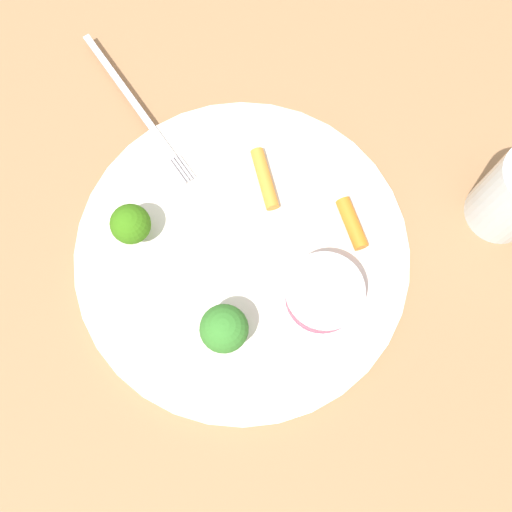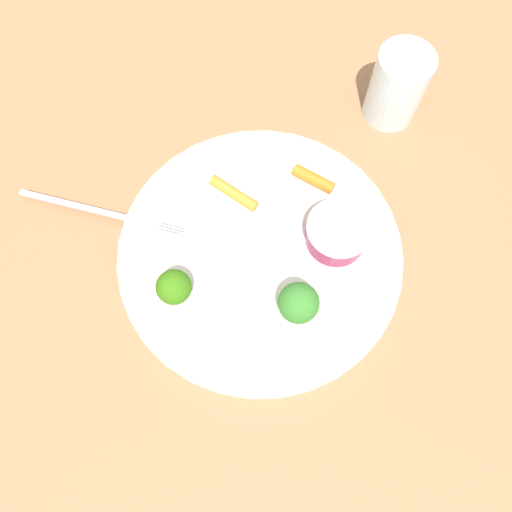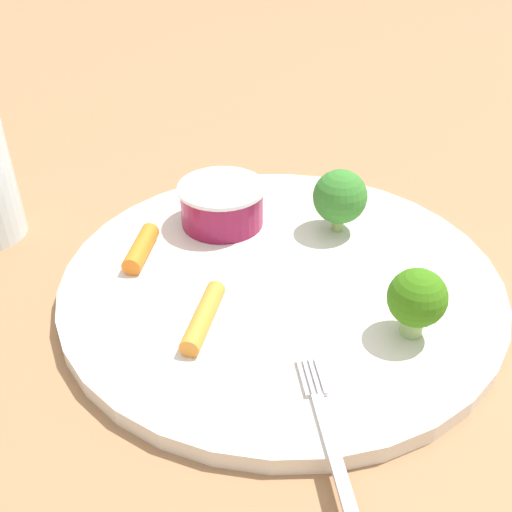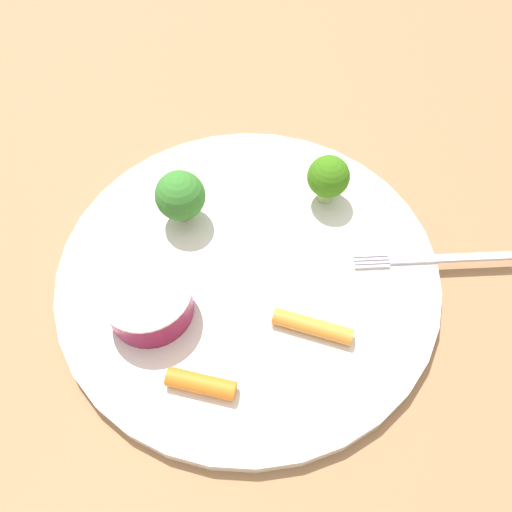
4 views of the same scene
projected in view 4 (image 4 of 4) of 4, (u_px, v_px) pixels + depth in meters
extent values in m
plane|color=#966B46|center=(248.00, 276.00, 0.43)|extent=(2.40, 2.40, 0.00)
cylinder|color=silver|center=(248.00, 272.00, 0.42)|extent=(0.30, 0.30, 0.01)
cylinder|color=maroon|center=(149.00, 301.00, 0.39)|extent=(0.06, 0.06, 0.03)
cylinder|color=silver|center=(145.00, 290.00, 0.37)|extent=(0.07, 0.07, 0.00)
cylinder|color=#94B664|center=(185.00, 211.00, 0.44)|extent=(0.01, 0.01, 0.01)
sphere|color=#35792B|center=(182.00, 194.00, 0.42)|extent=(0.04, 0.04, 0.04)
cylinder|color=#93B66A|center=(328.00, 194.00, 0.45)|extent=(0.01, 0.01, 0.01)
sphere|color=#387314|center=(331.00, 178.00, 0.43)|extent=(0.04, 0.04, 0.04)
cylinder|color=orange|center=(312.00, 326.00, 0.38)|extent=(0.06, 0.04, 0.01)
cylinder|color=orange|center=(201.00, 384.00, 0.36)|extent=(0.05, 0.04, 0.01)
cube|color=silver|center=(488.00, 257.00, 0.42)|extent=(0.12, 0.12, 0.00)
cube|color=silver|center=(372.00, 267.00, 0.42)|extent=(0.02, 0.02, 0.00)
cube|color=silver|center=(372.00, 263.00, 0.42)|extent=(0.02, 0.02, 0.00)
cube|color=silver|center=(371.00, 260.00, 0.42)|extent=(0.02, 0.02, 0.00)
cube|color=silver|center=(370.00, 256.00, 0.42)|extent=(0.02, 0.02, 0.00)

